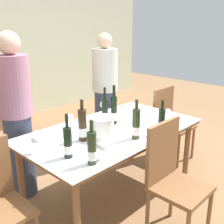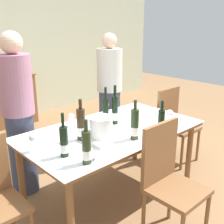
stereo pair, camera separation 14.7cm
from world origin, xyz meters
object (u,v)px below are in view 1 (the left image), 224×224
wine_glass_1 (101,147)px  wine_glass_4 (70,118)px  wine_bottle_2 (92,149)px  wine_glass_3 (36,140)px  wine_bottle_3 (83,126)px  wine_glass_0 (168,113)px  chair_near_front (172,174)px  person_guest_left (105,97)px  wine_bottle_0 (105,112)px  wine_bottle_5 (161,122)px  wine_bottle_6 (114,110)px  wine_glass_2 (103,105)px  wine_bottle_4 (68,143)px  person_host (17,118)px  dining_table (112,136)px  wine_bottle_1 (136,125)px  ice_bucket (102,127)px  chair_right_end (169,119)px

wine_glass_1 → wine_glass_4: bearing=69.5°
wine_bottle_2 → wine_glass_3: size_ratio=2.25×
wine_bottle_2 → wine_bottle_3: (0.24, 0.38, 0.01)m
wine_glass_0 → chair_near_front: 0.81m
wine_glass_1 → person_guest_left: size_ratio=0.09×
wine_bottle_0 → wine_bottle_5: bearing=-70.1°
chair_near_front → person_guest_left: 1.68m
wine_bottle_6 → person_guest_left: 0.87m
wine_glass_0 → wine_glass_2: (-0.29, 0.67, 0.01)m
wine_bottle_4 → person_host: (0.05, 0.89, -0.02)m
wine_bottle_4 → person_guest_left: bearing=35.0°
dining_table → wine_bottle_1: (-0.01, -0.31, 0.20)m
ice_bucket → wine_glass_3: size_ratio=1.46×
ice_bucket → wine_glass_1: ice_bucket is taller
wine_bottle_6 → wine_glass_2: wine_bottle_6 is taller
dining_table → wine_bottle_0: bearing=73.3°
wine_glass_3 → chair_near_front: bearing=-46.6°
wine_bottle_4 → wine_bottle_5: (0.90, -0.24, 0.00)m
wine_bottle_0 → wine_glass_4: 0.35m
dining_table → wine_glass_2: (0.28, 0.41, 0.18)m
dining_table → wine_bottle_5: 0.51m
wine_bottle_3 → wine_glass_1: size_ratio=2.59×
wine_bottle_6 → wine_bottle_4: bearing=-161.7°
wine_glass_1 → wine_bottle_0: bearing=43.0°
dining_table → chair_right_end: (1.19, 0.09, -0.14)m
wine_glass_3 → wine_bottle_5: bearing=-25.2°
dining_table → wine_bottle_6: size_ratio=4.38×
wine_glass_4 → person_guest_left: (0.92, 0.43, -0.03)m
person_guest_left → wine_glass_0: bearing=-96.0°
ice_bucket → wine_glass_3: bearing=165.6°
wine_glass_1 → wine_glass_2: bearing=44.6°
wine_glass_3 → person_host: person_host is taller
wine_bottle_4 → chair_near_front: 0.89m
wine_bottle_1 → person_host: person_host is taller
wine_glass_2 → chair_right_end: bearing=-19.3°
wine_bottle_5 → person_host: size_ratio=0.20×
dining_table → wine_bottle_1: 0.37m
dining_table → wine_bottle_0: 0.25m
wine_bottle_0 → wine_bottle_3: 0.43m
ice_bucket → wine_glass_0: (0.77, -0.20, -0.00)m
dining_table → wine_bottle_1: bearing=-92.1°
wine_bottle_1 → wine_bottle_3: (-0.36, 0.32, 0.00)m
wine_glass_0 → wine_glass_4: 1.02m
chair_near_front → person_host: (-0.57, 1.45, 0.28)m
wine_bottle_1 → dining_table: bearing=87.9°
wine_glass_4 → person_host: size_ratio=0.08×
wine_glass_0 → chair_right_end: chair_right_end is taller
wine_bottle_5 → wine_bottle_6: 0.52m
ice_bucket → person_host: bearing=116.9°
dining_table → wine_bottle_0: size_ratio=4.52×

